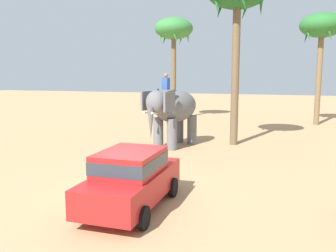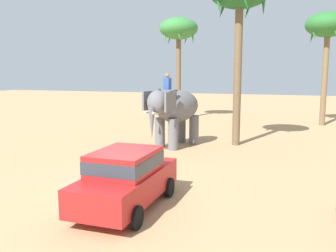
{
  "view_description": "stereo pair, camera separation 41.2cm",
  "coord_description": "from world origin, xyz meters",
  "views": [
    {
      "loc": [
        4.49,
        -9.54,
        3.84
      ],
      "look_at": [
        -0.38,
        5.04,
        1.6
      ],
      "focal_mm": 38.27,
      "sensor_mm": 36.0,
      "label": 1
    },
    {
      "loc": [
        4.88,
        -9.41,
        3.84
      ],
      "look_at": [
        -0.38,
        5.04,
        1.6
      ],
      "focal_mm": 38.27,
      "sensor_mm": 36.0,
      "label": 2
    }
  ],
  "objects": [
    {
      "name": "car_sedan_foreground",
      "position": [
        0.36,
        -0.49,
        0.93
      ],
      "size": [
        1.93,
        4.13,
        1.7
      ],
      "color": "red",
      "rests_on": "ground"
    },
    {
      "name": "palm_tree_left_of_road",
      "position": [
        6.65,
        19.75,
        7.16
      ],
      "size": [
        3.2,
        3.2,
        8.3
      ],
      "color": "brown",
      "rests_on": "ground"
    },
    {
      "name": "ground_plane",
      "position": [
        0.0,
        0.0,
        0.0
      ],
      "size": [
        120.0,
        120.0,
        0.0
      ],
      "primitive_type": "plane",
      "color": "tan"
    },
    {
      "name": "elephant_with_mahout",
      "position": [
        -1.2,
        8.3,
        1.99
      ],
      "size": [
        2.6,
        4.01,
        3.88
      ],
      "color": "slate",
      "rests_on": "ground"
    },
    {
      "name": "palm_tree_near_hut",
      "position": [
        -4.76,
        19.64,
        7.34
      ],
      "size": [
        3.2,
        3.2,
        8.5
      ],
      "color": "brown",
      "rests_on": "ground"
    }
  ]
}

